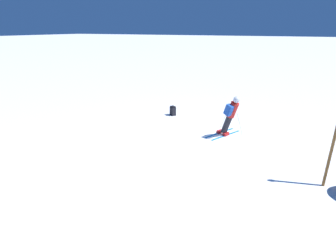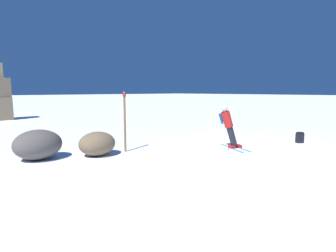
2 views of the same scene
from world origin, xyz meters
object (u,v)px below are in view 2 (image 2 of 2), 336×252
skier (228,124)px  exposed_boulder_0 (97,144)px  exposed_boulder_1 (38,145)px  trail_marker (125,119)px  spare_backpack (300,138)px

skier → exposed_boulder_0: skier is taller
exposed_boulder_1 → trail_marker: size_ratio=0.68×
exposed_boulder_0 → exposed_boulder_1: exposed_boulder_1 is taller
skier → exposed_boulder_0: (-4.51, 2.65, -0.58)m
spare_backpack → exposed_boulder_1: 10.97m
exposed_boulder_0 → trail_marker: 1.39m
skier → spare_backpack: (3.38, -1.63, -0.78)m
spare_backpack → exposed_boulder_0: bearing=-174.0°
trail_marker → skier: bearing=-35.6°
exposed_boulder_0 → exposed_boulder_1: (-1.76, 0.93, 0.08)m
exposed_boulder_1 → spare_backpack: bearing=-28.4°
spare_backpack → trail_marker: 7.99m
exposed_boulder_0 → trail_marker: bearing=-10.7°
spare_backpack → trail_marker: (-6.79, 4.08, 1.03)m
spare_backpack → exposed_boulder_1: bearing=-173.9°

